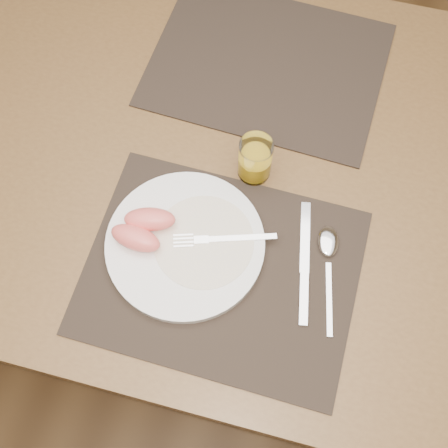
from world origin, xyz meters
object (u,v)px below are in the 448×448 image
at_px(placemat_near, 221,272).
at_px(juice_glass, 255,161).
at_px(fork, 216,239).
at_px(knife, 304,272).
at_px(table, 238,179).
at_px(placemat_far, 267,64).
at_px(plate, 185,244).
at_px(spoon, 328,250).

distance_m(placemat_near, juice_glass, 0.20).
bearing_deg(placemat_near, fork, 115.42).
bearing_deg(placemat_near, juice_glass, 87.46).
xyz_separation_m(placemat_near, knife, (0.13, 0.03, 0.00)).
relative_size(table, placemat_far, 3.11).
height_order(placemat_near, juice_glass, juice_glass).
distance_m(table, plate, 0.22).
height_order(fork, knife, fork).
distance_m(table, juice_glass, 0.13).
bearing_deg(fork, table, 90.62).
relative_size(plate, juice_glass, 3.02).
xyz_separation_m(fork, spoon, (0.19, 0.03, -0.01)).
xyz_separation_m(knife, spoon, (0.03, 0.05, 0.00)).
bearing_deg(placemat_near, knife, 13.45).
bearing_deg(plate, juice_glass, 64.88).
xyz_separation_m(placemat_far, fork, (-0.00, -0.39, 0.02)).
relative_size(knife, juice_glass, 2.46).
bearing_deg(placemat_far, plate, -96.86).
distance_m(table, placemat_far, 0.24).
height_order(table, spoon, spoon).
distance_m(knife, juice_glass, 0.21).
bearing_deg(placemat_far, knife, -69.04).
relative_size(fork, knife, 0.78).
height_order(plate, juice_glass, juice_glass).
distance_m(table, fork, 0.20).
height_order(plate, spoon, plate).
distance_m(plate, knife, 0.21).
bearing_deg(juice_glass, knife, -52.81).
relative_size(plate, knife, 1.23).
xyz_separation_m(placemat_near, juice_glass, (0.01, 0.20, 0.04)).
relative_size(placemat_near, juice_glass, 5.04).
distance_m(table, knife, 0.26).
bearing_deg(spoon, fork, -169.71).
xyz_separation_m(spoon, juice_glass, (-0.16, 0.12, 0.03)).
xyz_separation_m(table, knife, (0.16, -0.19, 0.09)).
xyz_separation_m(plate, juice_glass, (0.08, 0.17, 0.03)).
height_order(placemat_far, fork, fork).
relative_size(table, placemat_near, 3.11).
bearing_deg(knife, fork, 174.77).
xyz_separation_m(table, plate, (-0.05, -0.19, 0.10)).
bearing_deg(placemat_near, spoon, 25.93).
height_order(table, fork, fork).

